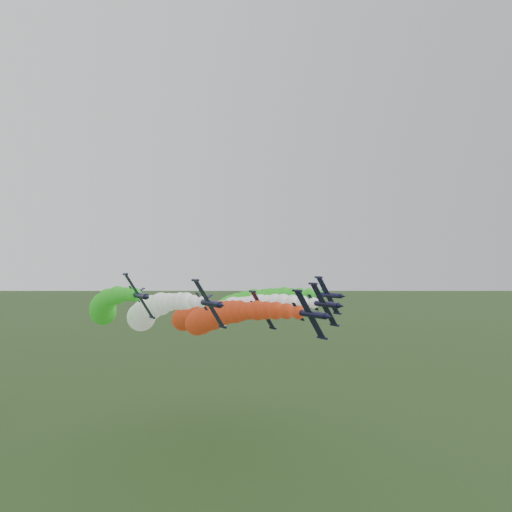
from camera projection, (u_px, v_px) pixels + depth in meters
The scene contains 6 objects.
jet_lead at pixel (212, 318), 119.18m from camera, with size 13.00×72.46×15.19m.
jet_inner_left at pixel (147, 312), 121.93m from camera, with size 13.55×73.02×15.74m.
jet_inner_right at pixel (228, 312), 131.79m from camera, with size 13.40×72.87×15.59m.
jet_outer_left at pixel (105, 306), 128.64m from camera, with size 13.39×72.86×15.58m.
jet_outer_right at pixel (240, 305), 144.27m from camera, with size 13.18×72.65×15.37m.
jet_trail at pixel (193, 315), 142.70m from camera, with size 13.38×72.85×15.57m.
Camera 1 is at (-45.11, -70.32, 46.29)m, focal length 35.00 mm.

